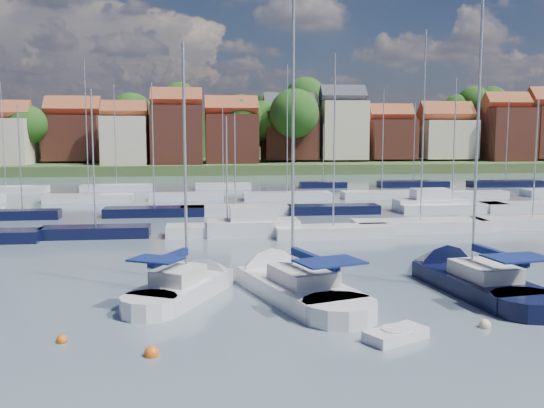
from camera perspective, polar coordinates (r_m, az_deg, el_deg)
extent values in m
plane|color=#475761|center=(66.68, 1.22, 0.05)|extent=(260.00, 260.00, 0.00)
cube|color=silver|center=(29.68, -8.38, -8.23)|extent=(5.03, 6.55, 1.20)
cone|color=silver|center=(32.94, -5.18, -6.66)|extent=(3.60, 3.78, 2.53)
cylinder|color=silver|center=(27.17, -11.51, -9.73)|extent=(3.41, 3.41, 1.20)
cube|color=beige|center=(29.09, -8.82, -6.62)|extent=(2.73, 3.06, 0.70)
cylinder|color=#B2B2B7|center=(29.06, -8.19, 3.88)|extent=(0.14, 0.14, 11.24)
cylinder|color=#B2B2B7|center=(28.19, -9.69, -5.31)|extent=(1.64, 3.04, 0.10)
cube|color=#0F1B4F|center=(28.16, -9.69, -5.01)|extent=(1.74, 2.98, 0.35)
cube|color=#0F1B4F|center=(27.21, -10.86, -5.13)|extent=(2.61, 2.33, 0.08)
cube|color=silver|center=(29.43, 2.41, -8.30)|extent=(5.49, 8.43, 1.20)
cone|color=silver|center=(33.71, -1.40, -6.32)|extent=(4.26, 4.61, 3.25)
cylinder|color=silver|center=(26.16, 6.37, -10.29)|extent=(4.09, 4.09, 1.20)
cube|color=beige|center=(28.73, 2.92, -6.72)|extent=(3.17, 3.80, 0.70)
cylinder|color=#B2B2B7|center=(28.88, 2.00, 7.14)|extent=(0.14, 0.14, 14.46)
cylinder|color=#B2B2B7|center=(27.61, 3.97, -5.48)|extent=(1.42, 4.16, 0.10)
cube|color=#0F1B4F|center=(27.57, 3.98, -5.18)|extent=(1.55, 4.02, 0.35)
cube|color=#0F1B4F|center=(26.34, 5.46, -5.43)|extent=(3.23, 2.71, 0.08)
cube|color=black|center=(32.01, 18.77, -7.41)|extent=(4.19, 7.99, 1.20)
cone|color=black|center=(35.96, 14.57, -5.70)|extent=(3.66, 4.11, 3.18)
cylinder|color=black|center=(29.02, 22.97, -9.07)|extent=(3.58, 3.58, 1.20)
cube|color=beige|center=(31.36, 19.37, -5.95)|extent=(2.64, 3.45, 0.70)
cylinder|color=#B2B2B7|center=(31.50, 18.79, 6.75)|extent=(0.14, 0.14, 14.45)
cylinder|color=#B2B2B7|center=(30.34, 20.56, -4.78)|extent=(0.68, 4.21, 0.10)
cube|color=#0F1B4F|center=(30.31, 20.57, -4.50)|extent=(0.85, 4.03, 0.35)
cube|color=#0F1B4F|center=(29.19, 22.15, -4.70)|extent=(2.94, 2.26, 0.08)
cube|color=silver|center=(24.18, 11.57, -12.03)|extent=(2.77, 2.21, 0.49)
cylinder|color=silver|center=(24.13, 11.57, -11.72)|extent=(1.17, 1.17, 0.32)
sphere|color=#D85914|center=(24.81, -19.16, -12.22)|extent=(0.42, 0.42, 0.42)
sphere|color=#D85914|center=(22.62, -11.24, -13.86)|extent=(0.55, 0.55, 0.55)
sphere|color=#D85914|center=(26.74, 3.92, -10.44)|extent=(0.44, 0.44, 0.44)
sphere|color=beige|center=(26.63, 19.40, -10.90)|extent=(0.48, 0.48, 0.48)
sphere|color=#D85914|center=(36.33, 13.64, -5.95)|extent=(0.44, 0.44, 0.44)
cube|color=black|center=(47.34, -16.25, -2.62)|extent=(8.01, 2.24, 1.00)
cylinder|color=#B2B2B7|center=(46.77, -16.48, 4.13)|extent=(0.12, 0.12, 10.16)
cube|color=silver|center=(46.41, -4.23, -2.55)|extent=(9.22, 2.58, 1.00)
cylinder|color=#B2B2B7|center=(45.88, -4.29, 3.11)|extent=(0.12, 0.12, 8.18)
cube|color=silver|center=(45.89, 5.77, -2.67)|extent=(8.78, 2.46, 1.00)
cylinder|color=#B2B2B7|center=(45.29, 5.86, 4.87)|extent=(0.12, 0.12, 11.06)
cube|color=silver|center=(50.02, 13.78, -2.04)|extent=(10.79, 3.02, 1.00)
cylinder|color=#B2B2B7|center=(49.43, 14.05, 7.08)|extent=(0.12, 0.12, 14.87)
cube|color=silver|center=(54.52, 23.29, -1.68)|extent=(10.13, 2.84, 1.00)
cylinder|color=#B2B2B7|center=(54.03, 23.55, 3.88)|extent=(0.12, 0.12, 9.59)
cube|color=silver|center=(46.32, -1.80, -2.36)|extent=(7.00, 2.60, 1.40)
cube|color=silver|center=(46.16, -1.81, -1.02)|extent=(3.50, 2.20, 1.30)
cube|color=black|center=(59.21, -22.40, -1.00)|extent=(6.54, 1.83, 1.00)
cylinder|color=#B2B2B7|center=(58.77, -22.64, 4.01)|extent=(0.12, 0.12, 9.37)
cube|color=black|center=(57.83, -11.00, -0.78)|extent=(9.30, 2.60, 1.00)
cylinder|color=#B2B2B7|center=(57.35, -11.14, 5.41)|extent=(0.12, 0.12, 11.48)
cube|color=silver|center=(58.15, -3.47, -0.62)|extent=(10.40, 2.91, 1.00)
cylinder|color=#B2B2B7|center=(57.71, -3.51, 4.19)|extent=(0.12, 0.12, 8.77)
cube|color=black|center=(58.74, 5.78, -0.57)|extent=(8.80, 2.46, 1.00)
cylinder|color=#B2B2B7|center=(58.25, 5.88, 6.93)|extent=(0.12, 0.12, 14.33)
cube|color=silver|center=(62.33, 16.56, -0.39)|extent=(10.73, 3.00, 1.00)
cylinder|color=#B2B2B7|center=(61.87, 16.77, 5.66)|extent=(0.12, 0.12, 12.14)
cube|color=silver|center=(65.96, 23.36, -0.28)|extent=(10.48, 2.93, 1.00)
cylinder|color=#B2B2B7|center=(65.55, 23.60, 4.61)|extent=(0.12, 0.12, 10.28)
cube|color=silver|center=(62.34, 14.63, -0.19)|extent=(7.00, 2.60, 1.40)
cube|color=silver|center=(62.22, 14.66, 0.82)|extent=(3.50, 2.20, 1.30)
cube|color=silver|center=(71.24, -16.84, 0.48)|extent=(9.71, 2.72, 1.00)
cylinder|color=#B2B2B7|center=(70.84, -17.07, 6.88)|extent=(0.12, 0.12, 14.88)
cube|color=silver|center=(70.47, -8.06, 0.64)|extent=(8.49, 2.38, 1.00)
cylinder|color=#B2B2B7|center=(70.08, -8.15, 5.65)|extent=(0.12, 0.12, 11.31)
cube|color=silver|center=(70.46, 1.43, 0.71)|extent=(10.16, 2.85, 1.00)
cylinder|color=#B2B2B7|center=(70.05, 1.44, 7.06)|extent=(0.12, 0.12, 14.59)
cube|color=silver|center=(73.09, 10.28, 0.82)|extent=(9.53, 2.67, 1.00)
cylinder|color=#B2B2B7|center=(72.70, 10.39, 5.89)|extent=(0.12, 0.12, 11.91)
cube|color=silver|center=(75.79, 18.55, 0.79)|extent=(7.62, 2.13, 1.00)
cylinder|color=#B2B2B7|center=(75.41, 18.74, 5.75)|extent=(0.12, 0.12, 12.13)
cube|color=silver|center=(85.25, -23.76, 1.20)|extent=(10.37, 2.90, 1.00)
cylinder|color=#B2B2B7|center=(84.91, -23.99, 5.98)|extent=(0.12, 0.12, 13.20)
cube|color=silver|center=(83.17, -14.40, 1.45)|extent=(9.24, 2.59, 1.00)
cylinder|color=#B2B2B7|center=(82.82, -14.55, 6.33)|extent=(0.12, 0.12, 13.17)
cube|color=silver|center=(83.25, -4.61, 1.65)|extent=(7.57, 2.12, 1.00)
cylinder|color=#B2B2B7|center=(82.93, -4.65, 5.52)|extent=(0.12, 0.12, 10.24)
cube|color=black|center=(85.12, 4.82, 1.76)|extent=(6.58, 1.84, 1.00)
cylinder|color=#B2B2B7|center=(84.83, 4.85, 4.79)|extent=(0.12, 0.12, 8.01)
cube|color=black|center=(88.62, 13.13, 1.81)|extent=(9.92, 2.78, 1.00)
cylinder|color=#B2B2B7|center=(88.31, 13.24, 5.66)|extent=(0.12, 0.12, 10.92)
cube|color=black|center=(93.11, 21.09, 1.76)|extent=(10.55, 2.95, 1.00)
cylinder|color=#B2B2B7|center=(92.80, 21.26, 5.61)|extent=(0.12, 0.12, 11.51)
cube|color=#48582C|center=(143.05, -3.14, 3.84)|extent=(200.00, 70.00, 3.00)
cube|color=#48582C|center=(167.82, -3.71, 5.89)|extent=(200.00, 60.00, 14.00)
cube|color=beige|center=(122.97, -23.77, 5.36)|extent=(9.35, 10.04, 8.56)
cube|color=brown|center=(123.00, -23.89, 7.89)|extent=(9.54, 4.63, 4.63)
cube|color=brown|center=(125.71, -18.13, 5.94)|extent=(10.37, 9.97, 8.73)
cube|color=brown|center=(125.77, -18.23, 8.50)|extent=(10.57, 5.13, 5.13)
cube|color=beige|center=(115.34, -13.63, 5.79)|extent=(8.09, 8.80, 8.96)
cube|color=brown|center=(115.38, -13.70, 8.50)|extent=(8.25, 4.00, 4.00)
cube|color=brown|center=(115.54, -8.93, 6.40)|extent=(9.36, 10.17, 10.97)
cube|color=brown|center=(115.68, -8.99, 9.68)|extent=(9.54, 4.63, 4.63)
cube|color=brown|center=(117.37, -3.83, 6.10)|extent=(9.90, 8.56, 9.42)
cube|color=brown|center=(117.43, -3.85, 8.99)|extent=(10.10, 4.90, 4.90)
cube|color=brown|center=(123.57, 1.71, 6.44)|extent=(10.59, 8.93, 9.49)
cube|color=#383A42|center=(123.67, 1.72, 9.24)|extent=(10.80, 5.24, 5.24)
cube|color=beige|center=(124.76, 6.63, 6.90)|extent=(9.01, 8.61, 11.65)
cube|color=#383A42|center=(124.96, 6.67, 10.08)|extent=(9.19, 4.46, 4.46)
cube|color=brown|center=(128.76, 11.05, 6.01)|extent=(9.10, 9.34, 8.00)
cube|color=brown|center=(128.79, 11.10, 8.28)|extent=(9.28, 4.50, 4.50)
cube|color=beige|center=(132.47, 15.98, 5.86)|extent=(10.86, 9.59, 7.88)
cube|color=brown|center=(132.50, 16.06, 8.14)|extent=(11.07, 5.37, 5.37)
cube|color=brown|center=(135.10, 21.08, 6.09)|extent=(9.18, 9.96, 10.97)
cube|color=brown|center=(135.21, 21.21, 8.89)|extent=(9.36, 4.54, 4.54)
cylinder|color=#382619|center=(155.77, 18.36, 6.77)|extent=(0.50, 0.50, 4.47)
sphere|color=#2F551A|center=(155.91, 18.45, 9.00)|extent=(8.18, 8.18, 8.18)
cylinder|color=#382619|center=(122.21, -0.87, 4.98)|extent=(0.50, 0.50, 4.46)
sphere|color=#2F551A|center=(122.15, -0.87, 7.81)|extent=(8.15, 8.15, 8.15)
cylinder|color=#382619|center=(141.36, 3.15, 7.16)|extent=(0.50, 0.50, 5.15)
sphere|color=#2F551A|center=(141.57, 3.17, 9.98)|extent=(9.41, 9.41, 9.41)
cylinder|color=#382619|center=(141.91, -8.65, 7.13)|extent=(0.50, 0.50, 4.56)
sphere|color=#2F551A|center=(142.08, -8.69, 9.63)|extent=(8.34, 8.34, 8.34)
cylinder|color=#382619|center=(131.57, -12.99, 5.09)|extent=(0.50, 0.50, 5.15)
sphere|color=#2F551A|center=(131.56, -13.08, 8.14)|extent=(9.42, 9.42, 9.42)
cylinder|color=#382619|center=(136.06, -19.44, 6.02)|extent=(0.50, 0.50, 3.42)
sphere|color=#2F551A|center=(136.10, -19.52, 7.97)|extent=(6.26, 6.26, 6.26)
cylinder|color=#382619|center=(132.35, 3.18, 4.97)|extent=(0.50, 0.50, 3.77)
sphere|color=#2F551A|center=(132.27, 3.20, 7.18)|extent=(6.89, 6.89, 6.89)
cylinder|color=#382619|center=(117.98, 2.09, 5.09)|extent=(0.50, 0.50, 5.21)
sphere|color=#2F551A|center=(117.96, 2.11, 8.53)|extent=(9.53, 9.53, 9.53)
cylinder|color=#382619|center=(145.85, 22.45, 4.48)|extent=(0.50, 0.50, 2.97)
sphere|color=#2F551A|center=(145.77, 22.52, 6.06)|extent=(5.44, 5.44, 5.44)
cylinder|color=#382619|center=(119.63, -2.96, 5.02)|extent=(0.50, 0.50, 4.84)
sphere|color=#2F551A|center=(119.60, -2.98, 8.17)|extent=(8.85, 8.85, 8.85)
cylinder|color=#382619|center=(154.27, 16.94, 6.70)|extent=(0.50, 0.50, 3.72)
sphere|color=#2F551A|center=(154.36, 17.01, 8.57)|extent=(6.80, 6.80, 6.80)
cylinder|color=#382619|center=(135.48, 21.09, 4.62)|extent=(0.50, 0.50, 4.05)
sphere|color=#2F551A|center=(135.42, 21.19, 6.94)|extent=(7.40, 7.40, 7.40)
cylinder|color=#382619|center=(122.56, -21.90, 4.38)|extent=(0.50, 0.50, 4.00)
sphere|color=#2F551A|center=(122.48, -22.01, 6.92)|extent=(7.32, 7.32, 7.32)
cylinder|color=#382619|center=(139.77, -0.24, 6.90)|extent=(0.50, 0.50, 3.93)
sphere|color=#2F551A|center=(139.87, -0.24, 9.08)|extent=(7.19, 7.19, 7.19)
cylinder|color=#382619|center=(131.99, 10.80, 4.86)|extent=(0.50, 0.50, 3.82)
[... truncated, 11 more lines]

